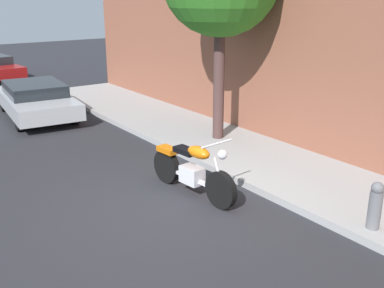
% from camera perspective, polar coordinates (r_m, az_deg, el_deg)
% --- Properties ---
extents(ground_plane, '(60.00, 60.00, 0.00)m').
position_cam_1_polar(ground_plane, '(8.18, -2.23, -7.73)').
color(ground_plane, '#28282D').
extents(sidewalk, '(21.44, 2.44, 0.14)m').
position_cam_1_polar(sidewalk, '(9.82, 11.26, -3.07)').
color(sidewalk, '#9F9F9F').
rests_on(sidewalk, ground).
extents(motorcycle, '(2.20, 0.70, 1.17)m').
position_cam_1_polar(motorcycle, '(8.46, 0.02, -3.31)').
color(motorcycle, black).
rests_on(motorcycle, ground).
extents(parked_car_silver, '(4.21, 2.17, 1.03)m').
position_cam_1_polar(parked_car_silver, '(14.64, -18.85, 5.33)').
color(parked_car_silver, black).
rests_on(parked_car_silver, ground).
extents(fire_hydrant, '(0.20, 0.20, 0.91)m').
position_cam_1_polar(fire_hydrant, '(7.56, 21.80, -7.58)').
color(fire_hydrant, slate).
rests_on(fire_hydrant, ground).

